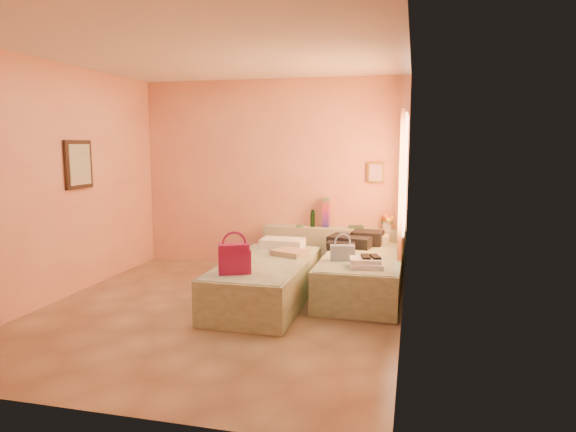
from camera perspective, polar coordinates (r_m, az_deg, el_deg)
name	(u,v)px	position (r m, az deg, el deg)	size (l,w,h in m)	color
ground	(218,311)	(5.88, -7.79, -10.43)	(4.50, 4.50, 0.00)	tan
room_walls	(249,150)	(6.04, -4.30, 7.37)	(4.02, 4.51, 2.81)	#EBAE7D
headboard_ledge	(333,250)	(7.52, 5.08, -3.75)	(2.05, 0.30, 0.65)	#ABB493
bed_left	(266,282)	(6.06, -2.51, -7.33)	(0.90, 2.00, 0.50)	#B6CAA3
bed_right	(362,274)	(6.46, 8.27, -6.45)	(0.90, 2.00, 0.50)	#B6CAA3
water_bottle	(313,219)	(7.51, 2.75, -0.30)	(0.07, 0.07, 0.24)	#133418
rainbow_box	(326,212)	(7.48, 4.23, 0.41)	(0.10, 0.10, 0.43)	#A0134D
small_dish	(300,226)	(7.50, 1.31, -1.12)	(0.11, 0.11, 0.03)	#457E51
green_book	(356,227)	(7.46, 7.58, -1.21)	(0.20, 0.14, 0.03)	#274933
flower_vase	(387,221)	(7.36, 10.95, -0.49)	(0.21, 0.21, 0.27)	white
magenta_handbag	(234,258)	(5.44, -5.97, -4.69)	(0.34, 0.19, 0.32)	#A0134D
khaki_garment	(290,253)	(6.29, 0.25, -4.09)	(0.39, 0.31, 0.07)	tan
clothes_pile	(355,240)	(6.87, 7.43, -2.63)	(0.61, 0.61, 0.18)	black
blue_handbag	(342,253)	(6.04, 6.07, -4.09)	(0.28, 0.12, 0.18)	#3D5E92
towel_stack	(367,263)	(5.75, 8.75, -5.17)	(0.35, 0.30, 0.10)	white
sandal_pair	(370,257)	(5.78, 9.14, -4.48)	(0.17, 0.23, 0.02)	black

